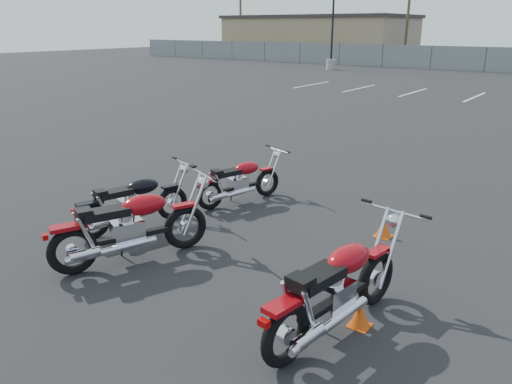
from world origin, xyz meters
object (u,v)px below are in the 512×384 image
Objects in this scene: motorcycle_front_red at (240,181)px; motorcycle_rear_red at (337,288)px; motorcycle_third_red at (131,226)px; motorcycle_second_black at (133,203)px.

motorcycle_rear_red reaches higher than motorcycle_front_red.
motorcycle_rear_red is (3.48, -2.75, 0.10)m from motorcycle_front_red.
motorcycle_rear_red is at bearing 2.60° from motorcycle_third_red.
motorcycle_second_black reaches higher than motorcycle_front_red.
motorcycle_front_red is 0.80× the size of motorcycle_rear_red.
motorcycle_front_red is 0.81× the size of motorcycle_third_red.
motorcycle_third_red is 3.19m from motorcycle_rear_red.
motorcycle_rear_red is (3.18, 0.14, -0.00)m from motorcycle_third_red.
motorcycle_front_red is at bearing 73.42° from motorcycle_second_black.
motorcycle_second_black is (-0.62, -2.07, 0.03)m from motorcycle_front_red.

